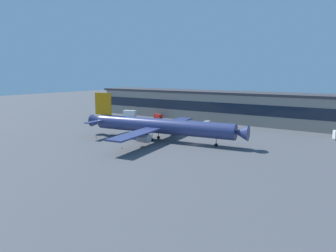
# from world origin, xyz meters

# --- Properties ---
(ground_plane) EXTENTS (600.00, 600.00, 0.00)m
(ground_plane) POSITION_xyz_m (0.00, 0.00, 0.00)
(ground_plane) COLOR #4C4F54
(terminal_building) EXTENTS (187.63, 19.95, 15.36)m
(terminal_building) POSITION_xyz_m (0.00, 58.33, 7.70)
(terminal_building) COLOR gray
(terminal_building) RESTS_ON ground_plane
(airliner) EXTENTS (64.15, 55.30, 17.00)m
(airliner) POSITION_xyz_m (-14.23, -1.88, 5.45)
(airliner) COLOR navy
(airliner) RESTS_ON ground_plane
(pushback_tractor) EXTENTS (3.58, 5.25, 1.75)m
(pushback_tractor) POSITION_xyz_m (-17.17, 41.45, 1.05)
(pushback_tractor) COLOR gray
(pushback_tractor) RESTS_ON ground_plane
(crew_van) EXTENTS (5.60, 3.53, 2.55)m
(crew_van) POSITION_xyz_m (-48.68, 44.18, 1.46)
(crew_van) COLOR red
(crew_van) RESTS_ON ground_plane
(catering_truck) EXTENTS (7.62, 4.27, 4.15)m
(catering_truck) POSITION_xyz_m (-64.20, 38.22, 2.29)
(catering_truck) COLOR white
(catering_truck) RESTS_ON ground_plane
(traffic_cone_0) EXTENTS (0.52, 0.52, 0.65)m
(traffic_cone_0) POSITION_xyz_m (-37.23, -12.05, 0.33)
(traffic_cone_0) COLOR #F2590C
(traffic_cone_0) RESTS_ON ground_plane
(traffic_cone_1) EXTENTS (0.51, 0.51, 0.64)m
(traffic_cone_1) POSITION_xyz_m (-16.84, -19.63, 0.32)
(traffic_cone_1) COLOR #F2590C
(traffic_cone_1) RESTS_ON ground_plane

